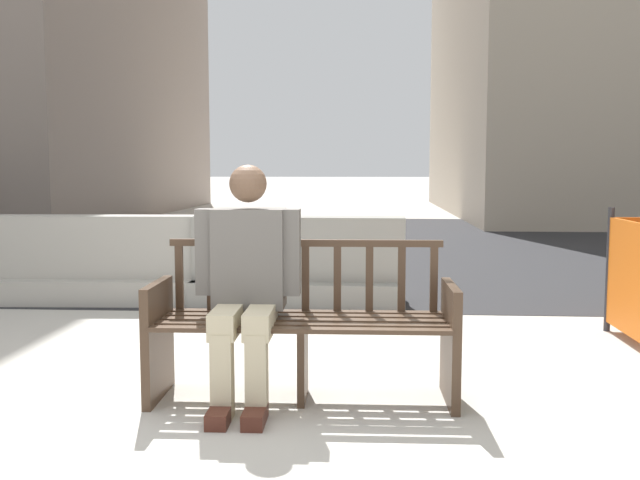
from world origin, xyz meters
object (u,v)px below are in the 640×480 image
(street_bench, at_px, (303,329))
(jersey_barrier_centre, at_px, (299,269))
(seated_person, at_px, (247,278))
(jersey_barrier_left, at_px, (99,267))

(street_bench, xyz_separation_m, jersey_barrier_centre, (-0.29, 2.76, -0.06))
(seated_person, height_order, jersey_barrier_left, seated_person)
(street_bench, distance_m, jersey_barrier_left, 3.59)
(street_bench, distance_m, jersey_barrier_centre, 2.78)
(jersey_barrier_left, bearing_deg, jersey_barrier_centre, -1.01)
(street_bench, xyz_separation_m, jersey_barrier_left, (-2.25, 2.80, -0.06))
(street_bench, bearing_deg, jersey_barrier_left, 128.75)
(seated_person, height_order, jersey_barrier_centre, seated_person)
(street_bench, relative_size, seated_person, 1.29)
(jersey_barrier_centre, relative_size, jersey_barrier_left, 0.99)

